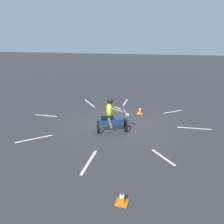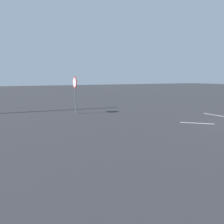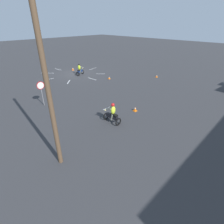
{
  "view_description": "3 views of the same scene",
  "coord_description": "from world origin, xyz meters",
  "px_view_note": "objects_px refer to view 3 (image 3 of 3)",
  "views": [
    {
      "loc": [
        -2.62,
        9.98,
        4.12
      ],
      "look_at": [
        0.04,
        0.88,
        1.0
      ],
      "focal_mm": 35.0,
      "sensor_mm": 36.0,
      "label": 1
    },
    {
      "loc": [
        -4.32,
        11.24,
        2.24
      ],
      "look_at": [
        3.2,
        7.28,
        0.9
      ],
      "focal_mm": 35.0,
      "sensor_mm": 36.0,
      "label": 2
    },
    {
      "loc": [
        14.71,
        21.9,
        7.03
      ],
      "look_at": [
        6.37,
        13.67,
        0.9
      ],
      "focal_mm": 28.0,
      "sensor_mm": 36.0,
      "label": 3
    }
  ],
  "objects_px": {
    "motorcycle_rider_background": "(112,114)",
    "traffic_cone_mid_center": "(109,78)",
    "motorcycle_rider_foreground": "(80,70)",
    "traffic_cone_near_left": "(157,76)",
    "stop_sign": "(41,89)",
    "traffic_cone_mid_left": "(135,109)",
    "traffic_cone_near_right": "(73,69)",
    "utility_pole_near": "(47,85)"
  },
  "relations": [
    {
      "from": "traffic_cone_mid_center",
      "to": "traffic_cone_near_right",
      "type": "bearing_deg",
      "value": -84.24
    },
    {
      "from": "motorcycle_rider_background",
      "to": "traffic_cone_mid_center",
      "type": "relative_size",
      "value": 5.19
    },
    {
      "from": "motorcycle_rider_foreground",
      "to": "traffic_cone_mid_left",
      "type": "bearing_deg",
      "value": -38.71
    },
    {
      "from": "traffic_cone_near_right",
      "to": "traffic_cone_mid_left",
      "type": "relative_size",
      "value": 1.02
    },
    {
      "from": "motorcycle_rider_foreground",
      "to": "traffic_cone_near_left",
      "type": "xyz_separation_m",
      "value": [
        -6.84,
        8.62,
        -0.56
      ]
    },
    {
      "from": "motorcycle_rider_background",
      "to": "stop_sign",
      "type": "xyz_separation_m",
      "value": [
        2.27,
        -6.72,
        0.91
      ]
    },
    {
      "from": "traffic_cone_near_right",
      "to": "traffic_cone_mid_center",
      "type": "xyz_separation_m",
      "value": [
        -0.76,
        7.55,
        -0.05
      ]
    },
    {
      "from": "motorcycle_rider_background",
      "to": "traffic_cone_near_right",
      "type": "relative_size",
      "value": 4.05
    },
    {
      "from": "stop_sign",
      "to": "traffic_cone_mid_left",
      "type": "xyz_separation_m",
      "value": [
        -5.05,
        6.78,
        -1.44
      ]
    },
    {
      "from": "stop_sign",
      "to": "traffic_cone_mid_left",
      "type": "height_order",
      "value": "stop_sign"
    },
    {
      "from": "traffic_cone_near_left",
      "to": "traffic_cone_mid_center",
      "type": "bearing_deg",
      "value": -38.56
    },
    {
      "from": "utility_pole_near",
      "to": "motorcycle_rider_foreground",
      "type": "bearing_deg",
      "value": -129.61
    },
    {
      "from": "traffic_cone_near_right",
      "to": "motorcycle_rider_foreground",
      "type": "bearing_deg",
      "value": 74.66
    },
    {
      "from": "traffic_cone_mid_center",
      "to": "utility_pole_near",
      "type": "xyz_separation_m",
      "value": [
        12.99,
        9.31,
        4.35
      ]
    },
    {
      "from": "motorcycle_rider_foreground",
      "to": "motorcycle_rider_background",
      "type": "bearing_deg",
      "value": -49.62
    },
    {
      "from": "motorcycle_rider_background",
      "to": "traffic_cone_mid_left",
      "type": "distance_m",
      "value": 2.84
    },
    {
      "from": "stop_sign",
      "to": "traffic_cone_near_right",
      "type": "xyz_separation_m",
      "value": [
        -9.41,
        -9.19,
        -1.44
      ]
    },
    {
      "from": "motorcycle_rider_foreground",
      "to": "motorcycle_rider_background",
      "type": "xyz_separation_m",
      "value": [
        6.29,
        12.82,
        0.0
      ]
    },
    {
      "from": "motorcycle_rider_foreground",
      "to": "traffic_cone_mid_left",
      "type": "height_order",
      "value": "motorcycle_rider_foreground"
    },
    {
      "from": "motorcycle_rider_foreground",
      "to": "traffic_cone_near_left",
      "type": "relative_size",
      "value": 4.79
    },
    {
      "from": "motorcycle_rider_foreground",
      "to": "traffic_cone_mid_center",
      "type": "relative_size",
      "value": 5.19
    },
    {
      "from": "traffic_cone_near_left",
      "to": "motorcycle_rider_background",
      "type": "bearing_deg",
      "value": 17.74
    },
    {
      "from": "stop_sign",
      "to": "traffic_cone_near_left",
      "type": "height_order",
      "value": "stop_sign"
    },
    {
      "from": "stop_sign",
      "to": "traffic_cone_mid_center",
      "type": "bearing_deg",
      "value": -170.8
    },
    {
      "from": "traffic_cone_mid_center",
      "to": "stop_sign",
      "type": "bearing_deg",
      "value": 9.2
    },
    {
      "from": "traffic_cone_mid_center",
      "to": "traffic_cone_mid_left",
      "type": "height_order",
      "value": "traffic_cone_mid_left"
    },
    {
      "from": "stop_sign",
      "to": "traffic_cone_mid_center",
      "type": "xyz_separation_m",
      "value": [
        -10.17,
        -1.65,
        -1.48
      ]
    },
    {
      "from": "utility_pole_near",
      "to": "traffic_cone_near_left",
      "type": "bearing_deg",
      "value": -164.24
    },
    {
      "from": "stop_sign",
      "to": "utility_pole_near",
      "type": "distance_m",
      "value": 8.65
    },
    {
      "from": "traffic_cone_mid_left",
      "to": "traffic_cone_near_left",
      "type": "bearing_deg",
      "value": -157.6
    },
    {
      "from": "stop_sign",
      "to": "traffic_cone_mid_left",
      "type": "relative_size",
      "value": 5.7
    },
    {
      "from": "stop_sign",
      "to": "traffic_cone_near_left",
      "type": "bearing_deg",
      "value": 170.71
    },
    {
      "from": "utility_pole_near",
      "to": "traffic_cone_mid_center",
      "type": "bearing_deg",
      "value": -144.39
    },
    {
      "from": "traffic_cone_mid_center",
      "to": "utility_pole_near",
      "type": "distance_m",
      "value": 16.56
    },
    {
      "from": "traffic_cone_mid_center",
      "to": "traffic_cone_mid_left",
      "type": "bearing_deg",
      "value": 58.74
    },
    {
      "from": "stop_sign",
      "to": "motorcycle_rider_foreground",
      "type": "bearing_deg",
      "value": -144.54
    },
    {
      "from": "motorcycle_rider_foreground",
      "to": "traffic_cone_mid_center",
      "type": "bearing_deg",
      "value": -3.59
    },
    {
      "from": "motorcycle_rider_foreground",
      "to": "traffic_cone_mid_left",
      "type": "xyz_separation_m",
      "value": [
        3.51,
        12.88,
        -0.53
      ]
    },
    {
      "from": "motorcycle_rider_foreground",
      "to": "traffic_cone_near_left",
      "type": "distance_m",
      "value": 11.01
    },
    {
      "from": "traffic_cone_near_right",
      "to": "traffic_cone_near_left",
      "type": "bearing_deg",
      "value": 117.08
    },
    {
      "from": "traffic_cone_mid_left",
      "to": "motorcycle_rider_background",
      "type": "bearing_deg",
      "value": -1.31
    },
    {
      "from": "motorcycle_rider_foreground",
      "to": "utility_pole_near",
      "type": "relative_size",
      "value": 0.18
    }
  ]
}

